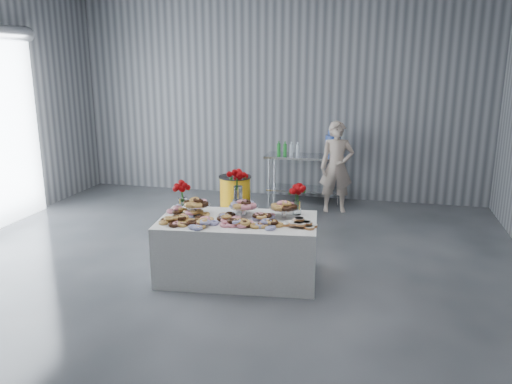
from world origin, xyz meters
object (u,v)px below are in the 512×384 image
display_table (238,249)px  person (337,167)px  water_jug (333,143)px  prep_table (305,170)px  trash_barrel (235,196)px

display_table → person: 3.34m
water_jug → prep_table: bearing=180.0°
display_table → prep_table: bearing=85.5°
prep_table → trash_barrel: prep_table is taller
display_table → trash_barrel: (-0.74, 2.43, -0.01)m
prep_table → trash_barrel: (-1.03, -1.25, -0.26)m
trash_barrel → water_jug: bearing=39.4°
person → display_table: bearing=-117.7°
water_jug → trash_barrel: 2.13m
display_table → trash_barrel: 2.54m
water_jug → trash_barrel: water_jug is taller
display_table → prep_table: size_ratio=1.27×
trash_barrel → prep_table: bearing=50.7°
prep_table → display_table: bearing=-94.5°
display_table → prep_table: 3.70m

